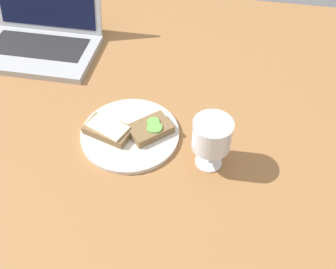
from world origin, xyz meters
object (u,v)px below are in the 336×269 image
Objects in this scene: sandwich_with_cheese at (108,129)px; plate at (130,134)px; wine_glass at (212,136)px; sandwich_with_cucumber at (150,129)px; laptop at (39,38)px.

plate is at bearing 12.40° from sandwich_with_cheese.
plate is 22.41cm from wine_glass.
sandwich_with_cucumber is at bearing 12.30° from sandwich_with_cheese.
wine_glass is 0.37× the size of laptop.
wine_glass is at bearing -21.61° from sandwich_with_cucumber.
sandwich_with_cheese is 0.35× the size of laptop.
wine_glass is at bearing -8.54° from sandwich_with_cheese.
wine_glass reaches higher than plate.
sandwich_with_cheese is (-10.08, -2.20, 0.07)cm from sandwich_with_cucumber.
wine_glass is (20.17, -4.88, 8.45)cm from plate.
sandwich_with_cheese is 0.97× the size of wine_glass.
sandwich_with_cucumber is at bearing 158.39° from wine_glass.
laptop reaches higher than sandwich_with_cheese.
sandwich_with_cheese is at bearing 171.46° from wine_glass.
wine_glass reaches higher than sandwich_with_cheese.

